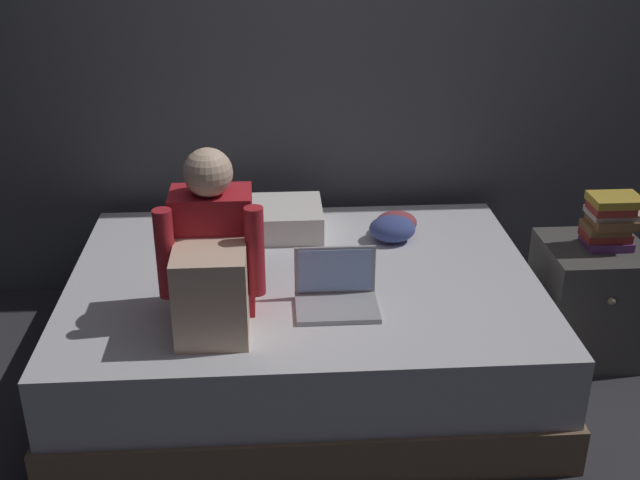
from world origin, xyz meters
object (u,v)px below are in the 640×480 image
(person_sitting, at_px, (212,259))
(book_stack, at_px, (610,221))
(clothes_pile, at_px, (394,226))
(bed, at_px, (304,324))
(pillow, at_px, (263,219))
(nightstand, at_px, (588,300))
(laptop, at_px, (336,293))

(person_sitting, xyz_separation_m, book_stack, (1.68, 0.41, -0.08))
(book_stack, height_order, clothes_pile, book_stack)
(bed, distance_m, book_stack, 1.40)
(pillow, relative_size, clothes_pile, 2.20)
(nightstand, height_order, clothes_pile, clothes_pile)
(nightstand, xyz_separation_m, clothes_pile, (-0.86, 0.26, 0.28))
(laptop, bearing_deg, person_sitting, -171.77)
(pillow, bearing_deg, person_sitting, -102.77)
(pillow, height_order, clothes_pile, pillow)
(person_sitting, relative_size, clothes_pile, 2.57)
(pillow, xyz_separation_m, book_stack, (1.51, -0.38, 0.11))
(bed, distance_m, nightstand, 1.30)
(bed, xyz_separation_m, laptop, (0.12, -0.27, 0.30))
(bed, height_order, book_stack, book_stack)
(pillow, bearing_deg, laptop, -68.25)
(person_sitting, bearing_deg, laptop, 8.23)
(person_sitting, distance_m, pillow, 0.83)
(nightstand, height_order, laptop, laptop)
(person_sitting, height_order, laptop, person_sitting)
(bed, distance_m, pillow, 0.57)
(bed, distance_m, person_sitting, 0.70)
(bed, bearing_deg, book_stack, 3.19)
(person_sitting, height_order, book_stack, person_sitting)
(laptop, bearing_deg, bed, 113.45)
(clothes_pile, bearing_deg, bed, -141.66)
(bed, distance_m, laptop, 0.42)
(laptop, relative_size, pillow, 0.57)
(bed, bearing_deg, person_sitting, -135.84)
(person_sitting, xyz_separation_m, laptop, (0.47, 0.07, -0.20))
(book_stack, bearing_deg, laptop, -164.16)
(nightstand, distance_m, person_sitting, 1.77)
(clothes_pile, bearing_deg, pillow, 170.45)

